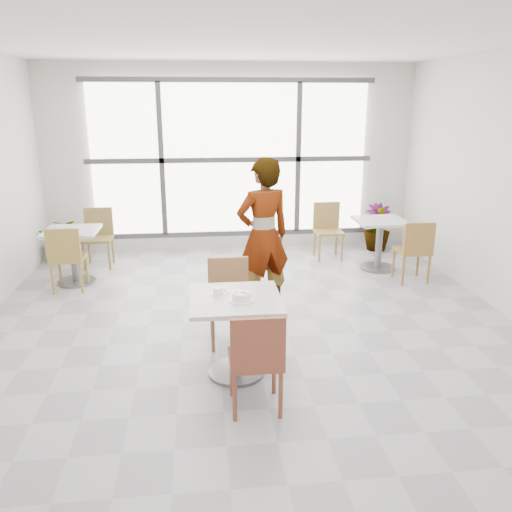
{
  "coord_description": "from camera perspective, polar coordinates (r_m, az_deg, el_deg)",
  "views": [
    {
      "loc": [
        -0.51,
        -4.92,
        2.41
      ],
      "look_at": [
        0.0,
        -0.3,
        1.0
      ],
      "focal_mm": 36.0,
      "sensor_mm": 36.0,
      "label": 1
    }
  ],
  "objects": [
    {
      "name": "oatmeal_bowl",
      "position": [
        4.43,
        -1.62,
        -4.53
      ],
      "size": [
        0.21,
        0.21,
        0.09
      ],
      "color": "white",
      "rests_on": "main_table"
    },
    {
      "name": "person",
      "position": [
        5.94,
        0.81,
        2.22
      ],
      "size": [
        0.77,
        0.63,
        1.82
      ],
      "primitive_type": "imported",
      "rotation": [
        0.0,
        0.0,
        3.48
      ],
      "color": "black",
      "rests_on": "ground"
    },
    {
      "name": "chair_far",
      "position": [
        5.29,
        -3.02,
        -4.31
      ],
      "size": [
        0.42,
        0.42,
        0.87
      ],
      "color": "#95653F",
      "rests_on": "ground"
    },
    {
      "name": "ceiling",
      "position": [
        4.99,
        -0.41,
        23.65
      ],
      "size": [
        7.0,
        7.0,
        0.0
      ],
      "primitive_type": "plane",
      "rotation": [
        3.14,
        0.0,
        0.0
      ],
      "color": "white",
      "rests_on": "ground"
    },
    {
      "name": "bg_chair_left_far",
      "position": [
        8.09,
        -17.12,
        2.45
      ],
      "size": [
        0.42,
        0.42,
        0.87
      ],
      "color": "olive",
      "rests_on": "ground"
    },
    {
      "name": "main_table",
      "position": [
        4.63,
        -2.26,
        -7.24
      ],
      "size": [
        0.8,
        0.8,
        0.75
      ],
      "color": "silver",
      "rests_on": "ground"
    },
    {
      "name": "chair_near",
      "position": [
        4.08,
        0.05,
        -11.09
      ],
      "size": [
        0.42,
        0.42,
        0.87
      ],
      "rotation": [
        0.0,
        0.0,
        3.14
      ],
      "color": "brown",
      "rests_on": "ground"
    },
    {
      "name": "plant_right",
      "position": [
        8.8,
        13.33,
        3.13
      ],
      "size": [
        0.45,
        0.45,
        0.78
      ],
      "primitive_type": "imported",
      "rotation": [
        0.0,
        0.0,
        0.03
      ],
      "color": "#56893D",
      "rests_on": "ground"
    },
    {
      "name": "bg_chair_right_near",
      "position": [
        7.29,
        17.25,
        0.89
      ],
      "size": [
        0.42,
        0.42,
        0.87
      ],
      "rotation": [
        0.0,
        0.0,
        3.14
      ],
      "color": "olive",
      "rests_on": "ground"
    },
    {
      "name": "bg_table_right",
      "position": [
        7.77,
        13.56,
        2.06
      ],
      "size": [
        0.7,
        0.7,
        0.75
      ],
      "color": "silver",
      "rests_on": "ground"
    },
    {
      "name": "wall_front",
      "position": [
        1.77,
        11.81,
        -14.58
      ],
      "size": [
        6.0,
        0.0,
        6.0
      ],
      "primitive_type": "plane",
      "rotation": [
        -1.57,
        0.0,
        0.0
      ],
      "color": "silver",
      "rests_on": "ground"
    },
    {
      "name": "floor",
      "position": [
        5.51,
        -0.35,
        -9.09
      ],
      "size": [
        7.0,
        7.0,
        0.0
      ],
      "primitive_type": "plane",
      "color": "#9E9EA5",
      "rests_on": "ground"
    },
    {
      "name": "bg_table_left",
      "position": [
        7.39,
        -19.65,
        0.78
      ],
      "size": [
        0.7,
        0.7,
        0.75
      ],
      "color": "silver",
      "rests_on": "ground"
    },
    {
      "name": "coffee_cup",
      "position": [
        4.59,
        -4.23,
        -3.98
      ],
      "size": [
        0.16,
        0.13,
        0.07
      ],
      "color": "white",
      "rests_on": "main_table"
    },
    {
      "name": "window",
      "position": [
        8.43,
        -2.83,
        10.64
      ],
      "size": [
        4.6,
        0.07,
        2.52
      ],
      "color": "white",
      "rests_on": "ground"
    },
    {
      "name": "bg_chair_right_far",
      "position": [
        8.23,
        7.95,
        3.29
      ],
      "size": [
        0.42,
        0.42,
        0.87
      ],
      "color": "#A08044",
      "rests_on": "ground"
    },
    {
      "name": "bg_chair_left_near",
      "position": [
        7.08,
        -20.32,
        0.14
      ],
      "size": [
        0.42,
        0.42,
        0.87
      ],
      "rotation": [
        0.0,
        0.0,
        3.14
      ],
      "color": "#A37F39",
      "rests_on": "ground"
    },
    {
      "name": "plant_left",
      "position": [
        8.59,
        -20.85,
        1.76
      ],
      "size": [
        0.66,
        0.59,
        0.67
      ],
      "primitive_type": "imported",
      "rotation": [
        0.0,
        0.0,
        0.11
      ],
      "color": "#497639",
      "rests_on": "ground"
    },
    {
      "name": "wall_back",
      "position": [
        8.49,
        -2.85,
        10.69
      ],
      "size": [
        6.0,
        0.0,
        6.0
      ],
      "primitive_type": "plane",
      "rotation": [
        1.57,
        0.0,
        0.0
      ],
      "color": "silver",
      "rests_on": "ground"
    }
  ]
}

